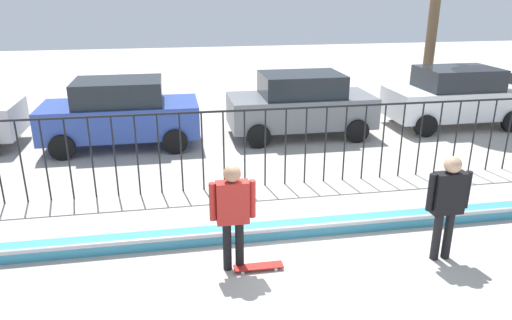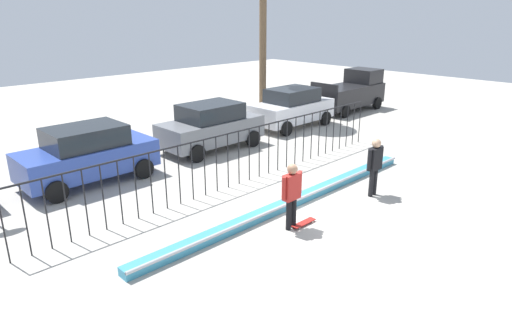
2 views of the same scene
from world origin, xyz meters
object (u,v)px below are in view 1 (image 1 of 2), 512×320
Objects in this scene: parked_car_blue at (120,113)px; parked_car_white at (455,97)px; skateboarder at (233,208)px; skateboard at (259,266)px; camera_operator at (448,199)px; parked_car_gray at (301,104)px.

parked_car_blue is 1.00× the size of parked_car_white.
skateboarder is 1.09m from skateboard.
skateboard is at bearing 3.56° from skateboarder.
skateboard is 3.24m from camera_operator.
skateboarder is 3.47m from camera_operator.
skateboarder is at bearing 157.83° from skateboard.
camera_operator is 0.42× the size of parked_car_blue.
parked_car_blue is at bearing 128.32° from skateboarder.
camera_operator is 7.32m from parked_car_gray.
skateboarder is at bearing -114.27° from parked_car_gray.
skateboard is 0.19× the size of parked_car_blue.
parked_car_gray is 5.18m from parked_car_white.
parked_car_blue reaches higher than camera_operator.
camera_operator is (3.45, -0.30, 0.02)m from skateboarder.
skateboarder is 10.86m from parked_car_white.
parked_car_white reaches higher than skateboard.
skateboarder reaches higher than skateboard.
skateboarder is 0.42× the size of parked_car_blue.
skateboard is (0.39, -0.12, -1.01)m from skateboarder.
parked_car_gray is at bearing -174.72° from parked_car_white.
skateboarder is at bearing 49.21° from camera_operator.
parked_car_blue is 5.25m from parked_car_gray.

